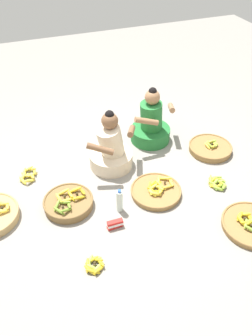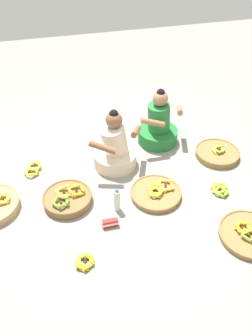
{
  "view_description": "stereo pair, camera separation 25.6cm",
  "coord_description": "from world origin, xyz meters",
  "px_view_note": "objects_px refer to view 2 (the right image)",
  "views": [
    {
      "loc": [
        -0.93,
        -2.67,
        2.63
      ],
      "look_at": [
        0.0,
        -0.2,
        0.35
      ],
      "focal_mm": 35.32,
      "sensor_mm": 36.0,
      "label": 1
    },
    {
      "loc": [
        -0.68,
        -2.75,
        2.63
      ],
      "look_at": [
        0.0,
        -0.2,
        0.35
      ],
      "focal_mm": 35.32,
      "sensor_mm": 36.0,
      "label": 2
    }
  ],
  "objects_px": {
    "vendor_woman_front": "(115,149)",
    "water_bottle": "(117,200)",
    "loose_bananas_back_right": "(220,190)",
    "packet_carton_stack": "(110,223)",
    "loose_bananas_front_left": "(84,261)",
    "banana_basket_near_vendor": "(250,234)",
    "banana_basket_front_center": "(217,153)",
    "banana_basket_back_left": "(156,193)",
    "banana_basket_mid_right": "(67,198)",
    "vendor_woman_behind": "(158,126)",
    "loose_bananas_front_right": "(33,169)"
  },
  "relations": [
    {
      "from": "banana_basket_back_left",
      "to": "water_bottle",
      "type": "xyz_separation_m",
      "value": [
        -0.46,
        -0.09,
        0.1
      ]
    },
    {
      "from": "banana_basket_back_left",
      "to": "loose_bananas_front_left",
      "type": "height_order",
      "value": "banana_basket_back_left"
    },
    {
      "from": "banana_basket_back_left",
      "to": "loose_bananas_front_right",
      "type": "distance_m",
      "value": 1.51
    },
    {
      "from": "loose_bananas_front_left",
      "to": "loose_bananas_back_right",
      "type": "distance_m",
      "value": 1.7
    },
    {
      "from": "loose_bananas_back_right",
      "to": "banana_basket_mid_right",
      "type": "bearing_deg",
      "value": 170.54
    },
    {
      "from": "loose_bananas_front_left",
      "to": "loose_bananas_back_right",
      "type": "relative_size",
      "value": 0.8
    },
    {
      "from": "vendor_woman_front",
      "to": "loose_bananas_front_left",
      "type": "xyz_separation_m",
      "value": [
        -0.6,
        -1.29,
        -0.22
      ]
    },
    {
      "from": "banana_basket_front_center",
      "to": "loose_bananas_front_right",
      "type": "distance_m",
      "value": 2.29
    },
    {
      "from": "vendor_woman_front",
      "to": "loose_bananas_front_right",
      "type": "bearing_deg",
      "value": 172.49
    },
    {
      "from": "banana_basket_mid_right",
      "to": "loose_bananas_front_left",
      "type": "height_order",
      "value": "banana_basket_mid_right"
    },
    {
      "from": "vendor_woman_behind",
      "to": "packet_carton_stack",
      "type": "distance_m",
      "value": 1.58
    },
    {
      "from": "banana_basket_front_center",
      "to": "packet_carton_stack",
      "type": "xyz_separation_m",
      "value": [
        -1.56,
        -0.76,
        -0.0
      ]
    },
    {
      "from": "vendor_woman_behind",
      "to": "water_bottle",
      "type": "bearing_deg",
      "value": -127.83
    },
    {
      "from": "vendor_woman_front",
      "to": "water_bottle",
      "type": "relative_size",
      "value": 2.64
    },
    {
      "from": "vendor_woman_front",
      "to": "packet_carton_stack",
      "type": "distance_m",
      "value": 0.99
    },
    {
      "from": "banana_basket_front_center",
      "to": "banana_basket_back_left",
      "type": "xyz_separation_m",
      "value": [
        -0.98,
        -0.46,
        -0.01
      ]
    },
    {
      "from": "loose_bananas_front_left",
      "to": "water_bottle",
      "type": "distance_m",
      "value": 0.73
    },
    {
      "from": "vendor_woman_behind",
      "to": "loose_bananas_front_right",
      "type": "relative_size",
      "value": 2.58
    },
    {
      "from": "vendor_woman_front",
      "to": "packet_carton_stack",
      "type": "xyz_separation_m",
      "value": [
        -0.28,
        -0.93,
        -0.2
      ]
    },
    {
      "from": "banana_basket_mid_right",
      "to": "banana_basket_back_left",
      "type": "xyz_separation_m",
      "value": [
        0.96,
        -0.15,
        -0.02
      ]
    },
    {
      "from": "banana_basket_front_center",
      "to": "loose_bananas_front_left",
      "type": "bearing_deg",
      "value": -149.38
    },
    {
      "from": "banana_basket_front_center",
      "to": "packet_carton_stack",
      "type": "bearing_deg",
      "value": -154.12
    },
    {
      "from": "banana_basket_mid_right",
      "to": "vendor_woman_behind",
      "type": "bearing_deg",
      "value": 31.75
    },
    {
      "from": "loose_bananas_back_right",
      "to": "packet_carton_stack",
      "type": "xyz_separation_m",
      "value": [
        -1.29,
        -0.17,
        0.02
      ]
    },
    {
      "from": "banana_basket_near_vendor",
      "to": "packet_carton_stack",
      "type": "xyz_separation_m",
      "value": [
        -1.28,
        0.48,
        0.01
      ]
    },
    {
      "from": "vendor_woman_front",
      "to": "loose_bananas_front_right",
      "type": "relative_size",
      "value": 2.58
    },
    {
      "from": "loose_bananas_back_right",
      "to": "loose_bananas_front_left",
      "type": "bearing_deg",
      "value": -162.04
    },
    {
      "from": "loose_bananas_front_right",
      "to": "packet_carton_stack",
      "type": "bearing_deg",
      "value": -56.25
    },
    {
      "from": "banana_basket_near_vendor",
      "to": "banana_basket_front_center",
      "type": "bearing_deg",
      "value": 77.27
    },
    {
      "from": "vendor_woman_behind",
      "to": "packet_carton_stack",
      "type": "relative_size",
      "value": 4.65
    },
    {
      "from": "banana_basket_mid_right",
      "to": "banana_basket_back_left",
      "type": "height_order",
      "value": "banana_basket_mid_right"
    },
    {
      "from": "banana_basket_near_vendor",
      "to": "vendor_woman_front",
      "type": "bearing_deg",
      "value": 125.45
    },
    {
      "from": "banana_basket_front_center",
      "to": "loose_bananas_back_right",
      "type": "xyz_separation_m",
      "value": [
        -0.27,
        -0.59,
        -0.02
      ]
    },
    {
      "from": "loose_bananas_front_right",
      "to": "packet_carton_stack",
      "type": "relative_size",
      "value": 1.8
    },
    {
      "from": "loose_bananas_front_left",
      "to": "loose_bananas_back_right",
      "type": "height_order",
      "value": "loose_bananas_back_right"
    },
    {
      "from": "vendor_woman_front",
      "to": "vendor_woman_behind",
      "type": "height_order",
      "value": "same"
    },
    {
      "from": "vendor_woman_front",
      "to": "banana_basket_near_vendor",
      "type": "height_order",
      "value": "vendor_woman_front"
    },
    {
      "from": "banana_basket_front_center",
      "to": "banana_basket_near_vendor",
      "type": "xyz_separation_m",
      "value": [
        -0.28,
        -1.24,
        -0.01
      ]
    },
    {
      "from": "loose_bananas_front_left",
      "to": "water_bottle",
      "type": "bearing_deg",
      "value": 51.59
    },
    {
      "from": "banana_basket_front_center",
      "to": "banana_basket_mid_right",
      "type": "distance_m",
      "value": 1.96
    },
    {
      "from": "water_bottle",
      "to": "banana_basket_mid_right",
      "type": "bearing_deg",
      "value": 154.08
    },
    {
      "from": "vendor_woman_behind",
      "to": "banana_basket_front_center",
      "type": "bearing_deg",
      "value": -38.39
    },
    {
      "from": "banana_basket_back_left",
      "to": "water_bottle",
      "type": "relative_size",
      "value": 1.95
    },
    {
      "from": "loose_bananas_front_right",
      "to": "loose_bananas_back_right",
      "type": "xyz_separation_m",
      "value": [
        2.01,
        -0.9,
        -0.0
      ]
    },
    {
      "from": "vendor_woman_behind",
      "to": "banana_basket_front_center",
      "type": "height_order",
      "value": "vendor_woman_behind"
    },
    {
      "from": "banana_basket_back_left",
      "to": "vendor_woman_behind",
      "type": "bearing_deg",
      "value": 69.91
    },
    {
      "from": "vendor_woman_front",
      "to": "banana_basket_near_vendor",
      "type": "xyz_separation_m",
      "value": [
        1.01,
        -1.41,
        -0.2
      ]
    },
    {
      "from": "loose_bananas_front_left",
      "to": "banana_basket_mid_right",
      "type": "bearing_deg",
      "value": 93.37
    },
    {
      "from": "loose_bananas_front_right",
      "to": "packet_carton_stack",
      "type": "xyz_separation_m",
      "value": [
        0.71,
        -1.06,
        0.02
      ]
    },
    {
      "from": "banana_basket_mid_right",
      "to": "banana_basket_back_left",
      "type": "relative_size",
      "value": 0.94
    }
  ]
}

